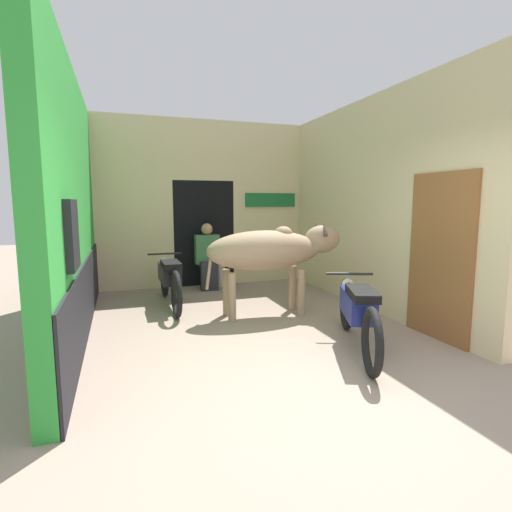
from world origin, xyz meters
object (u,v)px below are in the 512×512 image
(shopkeeper_seated, at_px, (208,255))
(plastic_stool, at_px, (220,274))
(motorcycle_near, at_px, (357,310))
(motorcycle_far, at_px, (170,278))
(cow, at_px, (273,250))

(shopkeeper_seated, xyz_separation_m, plastic_stool, (0.29, 0.20, -0.42))
(motorcycle_near, height_order, motorcycle_far, motorcycle_far)
(motorcycle_near, distance_m, shopkeeper_seated, 3.79)
(motorcycle_far, distance_m, plastic_stool, 1.70)
(plastic_stool, bearing_deg, shopkeeper_seated, -145.19)
(shopkeeper_seated, height_order, plastic_stool, shopkeeper_seated)
(plastic_stool, bearing_deg, cow, -83.58)
(motorcycle_near, relative_size, plastic_stool, 4.47)
(cow, distance_m, shopkeeper_seated, 2.13)
(cow, bearing_deg, motorcycle_near, -76.39)
(cow, xyz_separation_m, shopkeeper_seated, (-0.54, 2.04, -0.30))
(motorcycle_near, distance_m, motorcycle_far, 3.18)
(motorcycle_far, xyz_separation_m, plastic_stool, (1.14, 1.24, -0.22))
(motorcycle_near, bearing_deg, motorcycle_far, 124.14)
(motorcycle_near, distance_m, plastic_stool, 3.93)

